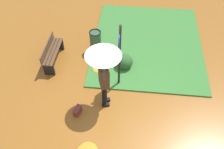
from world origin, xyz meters
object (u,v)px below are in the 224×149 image
handbag (77,110)px  trash_bin (96,41)px  person_with_umbrella (104,65)px  park_bench (52,52)px  info_sign_post (119,50)px

handbag → trash_bin: 2.81m
person_with_umbrella → handbag: size_ratio=5.53×
person_with_umbrella → park_bench: bearing=52.2°
handbag → park_bench: size_ratio=0.26×
park_bench → trash_bin: bearing=-62.7°
info_sign_post → trash_bin: 2.07m
park_bench → person_with_umbrella: bearing=-127.8°
trash_bin → handbag: bearing=177.3°
park_bench → trash_bin: 1.57m
person_with_umbrella → park_bench: size_ratio=1.46×
info_sign_post → trash_bin: info_sign_post is taller
info_sign_post → park_bench: (0.80, 2.35, -1.04)m
info_sign_post → handbag: size_ratio=6.22×
person_with_umbrella → handbag: person_with_umbrella is taller
info_sign_post → handbag: (-1.26, 1.09, -1.32)m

